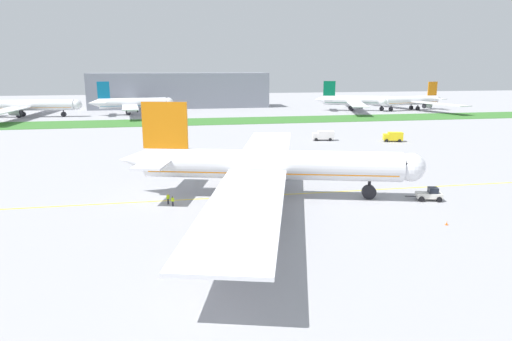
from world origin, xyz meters
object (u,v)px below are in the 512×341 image
(ground_crew_wingwalker_starboard, at_px, (173,200))
(traffic_cone_near_nose, at_px, (447,223))
(service_truck_fuel_bowser, at_px, (393,136))
(parked_airliner_far_centre, at_px, (132,103))
(parked_airliner_far_left, at_px, (26,106))
(parked_airliner_far_outer, at_px, (412,101))
(ground_crew_wingwalker_port, at_px, (269,234))
(ground_crew_marshaller_front, at_px, (168,198))
(parked_airliner_far_right, at_px, (355,101))
(pushback_tug, at_px, (430,194))
(service_truck_baggage_loader, at_px, (324,135))
(airliner_foreground, at_px, (267,165))

(ground_crew_wingwalker_starboard, height_order, traffic_cone_near_nose, ground_crew_wingwalker_starboard)
(service_truck_fuel_bowser, height_order, parked_airliner_far_centre, parked_airliner_far_centre)
(parked_airliner_far_left, distance_m, parked_airliner_far_outer, 179.29)
(ground_crew_wingwalker_port, relative_size, ground_crew_marshaller_front, 0.94)
(parked_airliner_far_centre, height_order, parked_airliner_far_right, parked_airliner_far_centre)
(pushback_tug, xyz_separation_m, parked_airliner_far_centre, (-57.52, 148.48, 4.05))
(pushback_tug, xyz_separation_m, service_truck_baggage_loader, (3.29, 62.08, 0.53))
(airliner_foreground, relative_size, service_truck_fuel_bowser, 13.78)
(service_truck_fuel_bowser, bearing_deg, parked_airliner_far_outer, 58.07)
(service_truck_baggage_loader, bearing_deg, traffic_cone_near_nose, -95.82)
(pushback_tug, distance_m, parked_airliner_far_left, 178.15)
(parked_airliner_far_outer, bearing_deg, parked_airliner_far_left, 179.63)
(airliner_foreground, xyz_separation_m, parked_airliner_far_right, (74.64, 140.47, -0.44))
(parked_airliner_far_outer, bearing_deg, ground_crew_marshaller_front, -130.63)
(traffic_cone_near_nose, xyz_separation_m, service_truck_fuel_bowser, (26.64, 67.68, 1.22))
(pushback_tug, bearing_deg, ground_crew_marshaller_front, 172.19)
(pushback_tug, height_order, ground_crew_wingwalker_port, pushback_tug)
(parked_airliner_far_centre, distance_m, parked_airliner_far_right, 106.59)
(parked_airliner_far_outer, bearing_deg, parked_airliner_far_right, 174.89)
(airliner_foreground, bearing_deg, traffic_cone_near_nose, -41.02)
(ground_crew_wingwalker_port, relative_size, parked_airliner_far_left, 0.02)
(ground_crew_wingwalker_port, bearing_deg, ground_crew_wingwalker_starboard, 123.78)
(airliner_foreground, distance_m, parked_airliner_far_outer, 172.35)
(ground_crew_marshaller_front, height_order, traffic_cone_near_nose, ground_crew_marshaller_front)
(ground_crew_wingwalker_port, distance_m, ground_crew_wingwalker_starboard, 20.84)
(pushback_tug, height_order, service_truck_baggage_loader, service_truck_baggage_loader)
(parked_airliner_far_centre, xyz_separation_m, parked_airliner_far_outer, (135.33, -3.28, -0.35))
(service_truck_baggage_loader, xyz_separation_m, parked_airliner_far_left, (-104.77, 84.30, 3.47))
(ground_crew_wingwalker_starboard, distance_m, parked_airliner_far_right, 169.30)
(parked_airliner_far_left, xyz_separation_m, parked_airliner_far_centre, (43.96, 2.11, 0.05))
(parked_airliner_far_right, bearing_deg, ground_crew_marshaller_front, -122.63)
(pushback_tug, distance_m, service_truck_baggage_loader, 62.17)
(parked_airliner_far_left, distance_m, parked_airliner_far_right, 150.56)
(pushback_tug, distance_m, parked_airliner_far_outer, 164.78)
(pushback_tug, height_order, parked_airliner_far_centre, parked_airliner_far_centre)
(ground_crew_wingwalker_starboard, xyz_separation_m, service_truck_fuel_bowser, (63.61, 51.80, 0.54))
(airliner_foreground, distance_m, service_truck_baggage_loader, 62.04)
(ground_crew_wingwalker_port, xyz_separation_m, parked_airliner_far_left, (-71.90, 159.12, 3.98))
(ground_crew_marshaller_front, relative_size, parked_airliner_far_centre, 0.03)
(ground_crew_wingwalker_starboard, bearing_deg, parked_airliner_far_left, 113.04)
(pushback_tug, relative_size, parked_airliner_far_right, 0.09)
(ground_crew_marshaller_front, bearing_deg, ground_crew_wingwalker_port, -56.39)
(airliner_foreground, relative_size, parked_airliner_far_left, 1.09)
(traffic_cone_near_nose, bearing_deg, ground_crew_wingwalker_starboard, 156.76)
(airliner_foreground, relative_size, service_truck_baggage_loader, 12.35)
(airliner_foreground, xyz_separation_m, pushback_tug, (25.57, -7.30, -4.33))
(pushback_tug, relative_size, ground_crew_wingwalker_starboard, 3.71)
(parked_airliner_far_left, bearing_deg, parked_airliner_far_centre, 2.74)
(ground_crew_wingwalker_port, bearing_deg, parked_airliner_far_right, 63.90)
(pushback_tug, xyz_separation_m, traffic_cone_near_nose, (-4.19, -11.31, -0.70))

